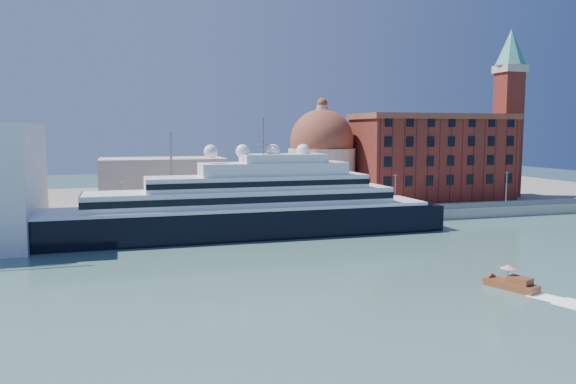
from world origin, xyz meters
name	(u,v)px	position (x,y,z in m)	size (l,w,h in m)	color
ground	(317,259)	(0.00, 0.00, 0.00)	(400.00, 400.00, 0.00)	#365E56
quay	(265,220)	(0.00, 34.00, 1.25)	(180.00, 10.00, 2.50)	gray
land	(230,199)	(0.00, 75.00, 1.00)	(260.00, 72.00, 2.00)	slate
quay_fence	(270,214)	(0.00, 29.50, 3.10)	(180.00, 0.10, 1.20)	slate
superyacht	(220,214)	(-11.72, 23.00, 4.69)	(90.86, 12.60, 27.15)	black
water_taxi	(513,283)	(18.70, -23.77, 0.79)	(4.58, 7.26, 3.27)	maroon
warehouse	(432,156)	(52.00, 52.00, 13.79)	(43.00, 19.00, 23.25)	maroon
campanile	(509,102)	(76.00, 52.00, 28.76)	(8.40, 8.40, 47.00)	maroon
church	(266,169)	(6.39, 57.72, 10.91)	(66.00, 18.00, 25.50)	beige
lamp_posts	(208,183)	(-12.67, 32.27, 9.84)	(120.80, 2.40, 18.00)	slate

